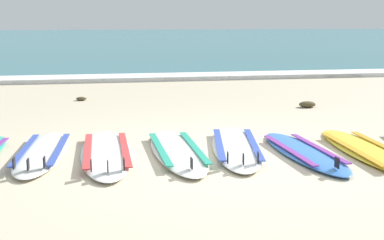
% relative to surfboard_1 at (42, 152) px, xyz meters
% --- Properties ---
extents(ground_plane, '(80.00, 80.00, 0.00)m').
position_rel_surfboard_1_xyz_m(ground_plane, '(2.05, -0.53, -0.04)').
color(ground_plane, beige).
extents(sea, '(80.00, 60.00, 0.10)m').
position_rel_surfboard_1_xyz_m(sea, '(2.05, 36.95, 0.01)').
color(sea, teal).
rests_on(sea, ground).
extents(wave_foam_strip, '(80.00, 1.08, 0.11)m').
position_rel_surfboard_1_xyz_m(wave_foam_strip, '(2.05, 7.49, 0.02)').
color(wave_foam_strip, white).
rests_on(wave_foam_strip, ground).
extents(surfboard_1, '(0.69, 2.20, 0.18)m').
position_rel_surfboard_1_xyz_m(surfboard_1, '(0.00, 0.00, 0.00)').
color(surfboard_1, silver).
rests_on(surfboard_1, ground).
extents(surfboard_2, '(0.61, 2.35, 0.18)m').
position_rel_surfboard_1_xyz_m(surfboard_2, '(0.73, -0.15, -0.00)').
color(surfboard_2, white).
rests_on(surfboard_2, ground).
extents(surfboard_3, '(0.59, 2.26, 0.18)m').
position_rel_surfboard_1_xyz_m(surfboard_3, '(1.55, -0.22, -0.00)').
color(surfboard_3, silver).
rests_on(surfboard_3, ground).
extents(surfboard_4, '(0.99, 2.37, 0.18)m').
position_rel_surfboard_1_xyz_m(surfboard_4, '(2.28, -0.16, -0.00)').
color(surfboard_4, white).
rests_on(surfboard_4, ground).
extents(surfboard_5, '(0.59, 2.08, 0.18)m').
position_rel_surfboard_1_xyz_m(surfboard_5, '(2.98, -0.54, -0.00)').
color(surfboard_5, '#3875CC').
rests_on(surfboard_5, ground).
extents(surfboard_6, '(0.68, 2.34, 0.18)m').
position_rel_surfboard_1_xyz_m(surfboard_6, '(3.74, -0.62, -0.00)').
color(surfboard_6, yellow).
rests_on(surfboard_6, ground).
extents(seaweed_clump_near_shoreline, '(0.20, 0.16, 0.07)m').
position_rel_surfboard_1_xyz_m(seaweed_clump_near_shoreline, '(0.35, 4.15, -0.00)').
color(seaweed_clump_near_shoreline, '#4C4228').
rests_on(seaweed_clump_near_shoreline, ground).
extents(seaweed_clump_mid_sand, '(0.30, 0.24, 0.11)m').
position_rel_surfboard_1_xyz_m(seaweed_clump_mid_sand, '(4.34, 2.61, 0.02)').
color(seaweed_clump_mid_sand, '#4C4228').
rests_on(seaweed_clump_mid_sand, ground).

